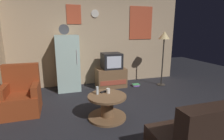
% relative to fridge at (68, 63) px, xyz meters
% --- Properties ---
extents(ground_plane, '(12.00, 12.00, 0.00)m').
position_rel_fridge_xyz_m(ground_plane, '(0.93, -2.04, -0.75)').
color(ground_plane, '#232328').
extents(wall_with_art, '(5.20, 0.12, 2.77)m').
position_rel_fridge_xyz_m(wall_with_art, '(0.94, 0.41, 0.64)').
color(wall_with_art, tan).
rests_on(wall_with_art, ground_plane).
extents(fridge, '(0.60, 0.62, 1.77)m').
position_rel_fridge_xyz_m(fridge, '(0.00, 0.00, 0.00)').
color(fridge, silver).
rests_on(fridge, ground_plane).
extents(tv_stand, '(0.84, 0.53, 0.55)m').
position_rel_fridge_xyz_m(tv_stand, '(1.19, -0.11, -0.48)').
color(tv_stand, brown).
rests_on(tv_stand, ground_plane).
extents(crt_tv, '(0.54, 0.51, 0.44)m').
position_rel_fridge_xyz_m(crt_tv, '(1.21, -0.11, 0.01)').
color(crt_tv, black).
rests_on(crt_tv, tv_stand).
extents(standing_lamp, '(0.32, 0.32, 1.59)m').
position_rel_fridge_xyz_m(standing_lamp, '(2.68, -0.42, 0.60)').
color(standing_lamp, '#332D28').
rests_on(standing_lamp, ground_plane).
extents(coffee_table, '(0.72, 0.72, 0.45)m').
position_rel_fridge_xyz_m(coffee_table, '(0.58, -1.87, -0.53)').
color(coffee_table, brown).
rests_on(coffee_table, ground_plane).
extents(wine_glass, '(0.05, 0.05, 0.15)m').
position_rel_fridge_xyz_m(wine_glass, '(0.42, -1.76, -0.23)').
color(wine_glass, silver).
rests_on(wine_glass, coffee_table).
extents(mug_ceramic_white, '(0.08, 0.08, 0.09)m').
position_rel_fridge_xyz_m(mug_ceramic_white, '(0.64, -1.76, -0.26)').
color(mug_ceramic_white, silver).
rests_on(mug_ceramic_white, coffee_table).
extents(remote_control, '(0.15, 0.11, 0.02)m').
position_rel_fridge_xyz_m(remote_control, '(0.57, -1.69, -0.29)').
color(remote_control, black).
rests_on(remote_control, coffee_table).
extents(armchair, '(0.68, 0.68, 0.96)m').
position_rel_fridge_xyz_m(armchair, '(-0.98, -1.13, -0.42)').
color(armchair, maroon).
rests_on(armchair, ground_plane).
extents(couch, '(1.70, 0.80, 0.92)m').
position_rel_fridge_xyz_m(couch, '(1.66, -3.38, -0.44)').
color(couch, black).
rests_on(couch, ground_plane).
extents(book_stack, '(0.22, 0.16, 0.06)m').
position_rel_fridge_xyz_m(book_stack, '(1.91, -0.29, -0.72)').
color(book_stack, '#6D48A4').
rests_on(book_stack, ground_plane).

